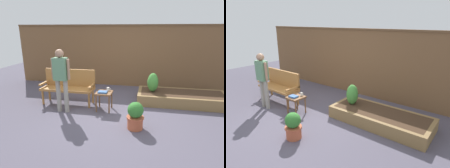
% 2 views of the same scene
% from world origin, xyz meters
% --- Properties ---
extents(ground_plane, '(14.00, 14.00, 0.00)m').
position_xyz_m(ground_plane, '(0.00, 0.00, 0.00)').
color(ground_plane, '#514C5B').
extents(fence_back, '(8.40, 0.14, 2.16)m').
position_xyz_m(fence_back, '(0.00, 2.60, 1.09)').
color(fence_back, brown).
rests_on(fence_back, ground_plane).
extents(garden_bench, '(1.44, 0.48, 0.94)m').
position_xyz_m(garden_bench, '(-1.44, 0.59, 0.54)').
color(garden_bench, '#A87038').
rests_on(garden_bench, ground_plane).
extents(side_table, '(0.40, 0.40, 0.48)m').
position_xyz_m(side_table, '(-0.37, 0.27, 0.40)').
color(side_table, brown).
rests_on(side_table, ground_plane).
extents(cup_on_table, '(0.10, 0.07, 0.09)m').
position_xyz_m(cup_on_table, '(-0.29, 0.41, 0.52)').
color(cup_on_table, silver).
rests_on(cup_on_table, side_table).
extents(book_on_table, '(0.23, 0.17, 0.04)m').
position_xyz_m(book_on_table, '(-0.39, 0.21, 0.50)').
color(book_on_table, '#38609E').
rests_on(book_on_table, side_table).
extents(potted_boxwood, '(0.36, 0.36, 0.58)m').
position_xyz_m(potted_boxwood, '(0.49, -0.55, 0.29)').
color(potted_boxwood, '#B75638').
rests_on(potted_boxwood, ground_plane).
extents(raised_planter_bed, '(2.40, 1.00, 0.30)m').
position_xyz_m(raised_planter_bed, '(1.64, 1.14, 0.15)').
color(raised_planter_bed, olive).
rests_on(raised_planter_bed, ground_plane).
extents(shrub_near_bench, '(0.30, 0.30, 0.53)m').
position_xyz_m(shrub_near_bench, '(0.84, 1.13, 0.57)').
color(shrub_near_bench, brown).
rests_on(shrub_near_bench, raised_planter_bed).
extents(person_by_bench, '(0.47, 0.20, 1.56)m').
position_xyz_m(person_by_bench, '(-1.35, -0.03, 0.93)').
color(person_by_bench, gray).
rests_on(person_by_bench, ground_plane).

